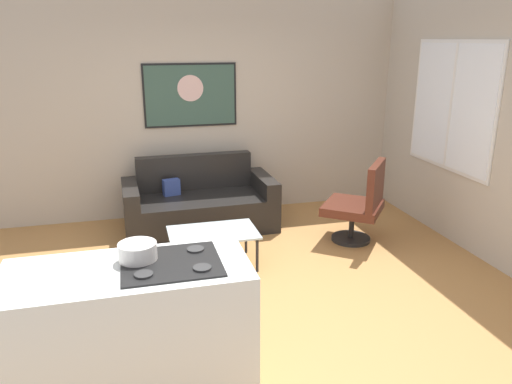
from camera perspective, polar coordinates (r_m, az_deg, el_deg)
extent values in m
cube|color=#AA753E|center=(4.66, -0.93, -12.02)|extent=(6.40, 6.40, 0.04)
cube|color=#B7A894|center=(6.50, -6.19, 9.60)|extent=(6.40, 0.05, 2.80)
cube|color=#B6AB98|center=(5.62, 25.33, 6.85)|extent=(0.05, 6.40, 2.80)
cube|color=black|center=(6.14, -6.43, -2.36)|extent=(1.47, 0.91, 0.41)
cube|color=black|center=(6.35, -7.11, 2.33)|extent=(1.45, 0.19, 0.44)
cube|color=black|center=(6.04, -14.11, -2.12)|extent=(0.20, 0.88, 0.61)
cube|color=black|center=(6.28, 0.88, -0.81)|extent=(0.20, 0.88, 0.61)
cube|color=#324486|center=(6.15, -9.70, 0.55)|extent=(0.22, 0.14, 0.20)
cube|color=silver|center=(5.06, -4.98, -4.67)|extent=(0.89, 0.57, 0.02)
cylinder|color=#232326|center=(4.88, -9.13, -8.18)|extent=(0.03, 0.03, 0.36)
cylinder|color=#232326|center=(5.00, 0.14, -7.27)|extent=(0.03, 0.03, 0.36)
cylinder|color=#232326|center=(5.31, -9.67, -6.01)|extent=(0.03, 0.03, 0.36)
cylinder|color=#232326|center=(5.43, -1.17, -5.23)|extent=(0.03, 0.03, 0.36)
cylinder|color=black|center=(5.92, 10.84, -5.27)|extent=(0.45, 0.45, 0.04)
cylinder|color=black|center=(5.84, 10.95, -3.40)|extent=(0.06, 0.06, 0.37)
cube|color=#4C2116|center=(5.78, 11.05, -1.76)|extent=(0.88, 0.88, 0.10)
cube|color=#4C2116|center=(5.65, 13.61, 0.79)|extent=(0.46, 0.55, 0.50)
cube|color=white|center=(3.33, -14.07, -15.82)|extent=(1.49, 0.67, 0.94)
cube|color=black|center=(3.11, -9.73, -8.03)|extent=(0.60, 0.52, 0.01)
cylinder|color=#2D2D2D|center=(2.97, -12.79, -9.22)|extent=(0.11, 0.11, 0.01)
cylinder|color=#2D2D2D|center=(2.99, -6.21, -8.65)|extent=(0.11, 0.11, 0.01)
cylinder|color=#2D2D2D|center=(3.22, -13.01, -7.05)|extent=(0.11, 0.11, 0.01)
cylinder|color=#2D2D2D|center=(3.24, -6.97, -6.54)|extent=(0.11, 0.11, 0.01)
cylinder|color=silver|center=(3.18, -13.39, -7.63)|extent=(0.13, 0.13, 0.01)
cylinder|color=silver|center=(3.16, -13.45, -6.76)|extent=(0.24, 0.24, 0.12)
cube|color=black|center=(6.42, -7.55, 10.97)|extent=(1.18, 0.01, 0.79)
cube|color=#375345|center=(6.41, -7.54, 10.96)|extent=(1.13, 0.02, 0.74)
cylinder|color=beige|center=(6.39, -7.56, 11.74)|extent=(0.33, 0.01, 0.33)
cube|color=silver|center=(6.05, 21.62, 9.14)|extent=(0.02, 1.47, 1.44)
cube|color=white|center=(6.05, 21.55, 9.14)|extent=(0.01, 1.39, 1.36)
cube|color=silver|center=(6.04, 21.51, 9.14)|extent=(0.01, 0.04, 1.36)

